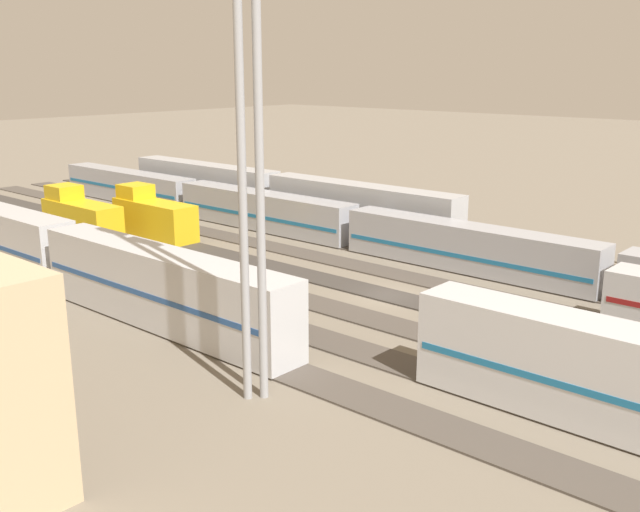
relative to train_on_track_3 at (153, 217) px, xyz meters
The scene contains 15 objects.
ground_plane 28.87m from the train_on_track_3, behind, with size 400.00×400.00×0.00m, color #756B5B.
track_bed_0 32.53m from the train_on_track_3, 152.48° to the right, with size 140.00×2.80×0.12m, color #3D3833.
track_bed_1 30.55m from the train_on_track_3, 160.85° to the right, with size 140.00×2.80×0.12m, color #4C443D.
track_bed_2 29.30m from the train_on_track_3, behind, with size 140.00×2.80×0.12m, color #4C443D.
track_bed_3 28.87m from the train_on_track_3, behind, with size 140.00×2.80×0.12m, color #3D3833.
track_bed_4 29.30m from the train_on_track_3, behind, with size 140.00×2.80×0.12m, color #4C443D.
track_bed_5 30.55m from the train_on_track_3, 160.85° to the left, with size 140.00×2.80×0.12m, color #4C443D.
track_bed_6 32.53m from the train_on_track_3, 152.48° to the left, with size 140.00×2.80×0.12m, color #4C443D.
train_on_track_3 is the anchor object (origin of this frame).
train_on_track_0 15.17m from the train_on_track_3, 98.31° to the right, with size 47.20×3.00×5.00m.
train_on_track_4 7.05m from the train_on_track_3, 45.16° to the left, with size 10.00×3.00×5.00m.
train_on_track_6 17.75m from the train_on_track_3, 122.29° to the left, with size 47.20×3.06×5.00m.
train_on_track_1 20.18m from the train_on_track_3, 150.30° to the right, with size 95.60×3.06×3.80m.
light_mast_1 42.17m from the train_on_track_3, 150.84° to the left, with size 2.80×0.70×31.15m.
light_mast_3 41.27m from the train_on_track_3, 152.07° to the left, with size 2.80×0.70×26.07m.
Camera 1 is at (-30.47, 42.28, 16.62)m, focal length 40.95 mm.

